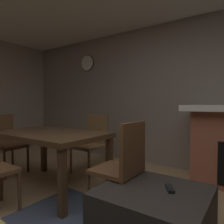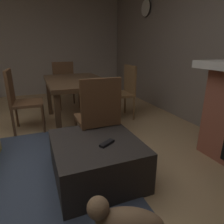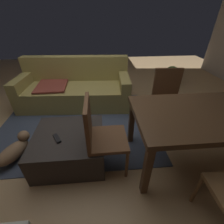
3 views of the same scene
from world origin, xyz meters
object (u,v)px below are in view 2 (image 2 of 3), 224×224
dining_table (76,85)px  dining_chair_west (98,113)px  dining_chair_east (65,82)px  wall_clock (146,8)px  tv_remote (107,143)px  ottoman_coffee_table (96,159)px  dining_chair_south (124,89)px  dining_chair_north (20,97)px  small_dog (124,221)px

dining_table → dining_chair_west: bearing=-180.0°
dining_chair_east → wall_clock: wall_clock is taller
tv_remote → wall_clock: size_ratio=0.45×
tv_remote → dining_table: (1.61, -0.08, 0.25)m
ottoman_coffee_table → tv_remote: tv_remote is taller
dining_chair_south → wall_clock: wall_clock is taller
dining_chair_north → small_dog: size_ratio=1.87×
wall_clock → dining_chair_south: bearing=135.2°
ottoman_coffee_table → dining_table: 1.57m
dining_chair_north → wall_clock: (0.90, -2.59, 1.48)m
dining_table → small_dog: size_ratio=2.90×
dining_table → wall_clock: size_ratio=4.05×
tv_remote → dining_chair_north: bearing=-5.2°
tv_remote → dining_table: size_ratio=0.11×
wall_clock → dining_chair_north: bearing=109.2°
ottoman_coffee_table → wall_clock: 3.56m
dining_chair_south → dining_chair_east: 1.40m
ottoman_coffee_table → wall_clock: size_ratio=2.39×
dining_chair_north → ottoman_coffee_table: bearing=-155.3°
dining_table → small_dog: dining_table is taller
ottoman_coffee_table → wall_clock: bearing=-38.3°
tv_remote → dining_table: 1.63m
dining_chair_east → dining_chair_north: size_ratio=1.00×
dining_chair_east → wall_clock: (-0.21, -1.76, 1.48)m
dining_chair_west → dining_chair_east: size_ratio=1.00×
dining_table → dining_chair_south: dining_chair_south is taller
wall_clock → dining_chair_east: bearing=83.3°
dining_chair_south → dining_chair_west: size_ratio=1.00×
dining_chair_west → ottoman_coffee_table: bearing=158.5°
tv_remote → wall_clock: bearing=-66.4°
dining_chair_west → wall_clock: bearing=-40.9°
ottoman_coffee_table → dining_table: dining_table is taller
small_dog → dining_chair_east: bearing=-3.1°
dining_chair_east → dining_table: bearing=-179.6°
tv_remote → dining_chair_west: 0.52m
dining_table → wall_clock: 2.39m
ottoman_coffee_table → dining_chair_east: (2.61, -0.14, 0.32)m
ottoman_coffee_table → dining_chair_east: bearing=-3.2°
tv_remote → dining_chair_south: bearing=-60.3°
ottoman_coffee_table → dining_chair_west: bearing=-21.5°
dining_chair_west → small_dog: 1.17m
tv_remote → dining_chair_west: dining_chair_west is taller
tv_remote → small_dog: bearing=139.7°
dining_table → dining_chair_west: dining_chair_west is taller
tv_remote → dining_chair_east: bearing=-32.0°
dining_chair_south → small_dog: size_ratio=1.87×
ottoman_coffee_table → tv_remote: (-0.11, -0.07, 0.21)m
small_dog → dining_chair_west: bearing=-9.8°
dining_chair_east → dining_chair_west: bearing=-179.8°
dining_chair_north → dining_chair_east: bearing=-37.0°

